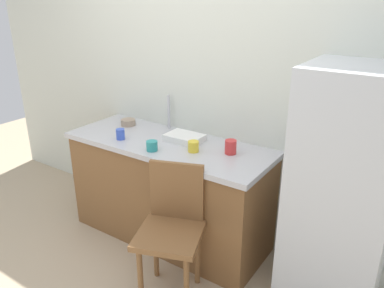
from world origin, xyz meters
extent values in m
plane|color=tan|center=(0.00, 0.00, 0.00)|extent=(8.00, 8.00, 0.00)
cube|color=silver|center=(0.00, 1.00, 1.21)|extent=(4.80, 0.10, 2.41)
cube|color=brown|center=(-0.06, 0.65, 0.40)|extent=(1.60, 0.60, 0.80)
cube|color=#B7B7BC|center=(-0.06, 0.65, 0.82)|extent=(1.64, 0.64, 0.04)
cylinder|color=#B7B7BC|center=(-0.24, 0.90, 0.98)|extent=(0.02, 0.02, 0.29)
cube|color=silver|center=(1.23, 0.67, 0.77)|extent=(0.57, 0.56, 1.54)
cylinder|color=brown|center=(0.26, -0.09, 0.23)|extent=(0.04, 0.04, 0.45)
cylinder|color=brown|center=(0.54, 0.01, 0.23)|extent=(0.04, 0.04, 0.45)
cylinder|color=brown|center=(0.16, 0.19, 0.23)|extent=(0.04, 0.04, 0.45)
cylinder|color=brown|center=(0.44, 0.30, 0.23)|extent=(0.04, 0.04, 0.45)
cube|color=brown|center=(0.35, 0.10, 0.47)|extent=(0.51, 0.51, 0.04)
cube|color=brown|center=(0.29, 0.28, 0.69)|extent=(0.35, 0.15, 0.40)
cube|color=white|center=(0.04, 0.73, 0.87)|extent=(0.28, 0.20, 0.05)
cylinder|color=gray|center=(-0.58, 0.77, 0.87)|extent=(0.12, 0.12, 0.05)
cylinder|color=blue|center=(-0.39, 0.48, 0.88)|extent=(0.07, 0.07, 0.08)
cylinder|color=teal|center=(-0.05, 0.44, 0.88)|extent=(0.08, 0.08, 0.07)
cylinder|color=red|center=(0.45, 0.71, 0.89)|extent=(0.08, 0.08, 0.10)
cylinder|color=yellow|center=(0.21, 0.59, 0.88)|extent=(0.08, 0.08, 0.08)
camera|label=1|loc=(1.60, -1.50, 1.89)|focal=35.59mm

